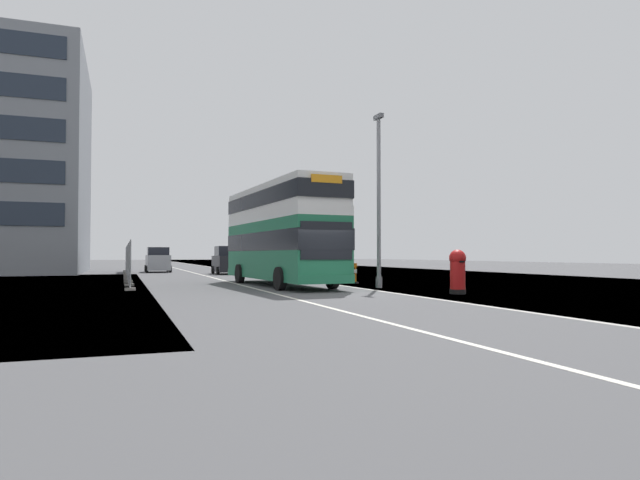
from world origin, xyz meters
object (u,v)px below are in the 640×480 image
object	(u,v)px
double_decker_bus	(281,233)
lamppost_foreground	(379,206)
red_pillar_postbox	(458,270)
car_oncoming_near	(228,261)
car_receding_mid	(158,260)
roadworks_barrier	(345,271)

from	to	relation	value
double_decker_bus	lamppost_foreground	world-z (taller)	lamppost_foreground
red_pillar_postbox	car_oncoming_near	xyz separation A→B (m)	(-4.47, 24.26, 0.07)
car_receding_mid	roadworks_barrier	bearing A→B (deg)	-70.45
lamppost_foreground	car_oncoming_near	world-z (taller)	lamppost_foreground
red_pillar_postbox	roadworks_barrier	size ratio (longest dim) A/B	1.17
red_pillar_postbox	roadworks_barrier	distance (m)	8.35
car_oncoming_near	double_decker_bus	bearing A→B (deg)	-91.46
roadworks_barrier	car_oncoming_near	world-z (taller)	car_oncoming_near
lamppost_foreground	red_pillar_postbox	xyz separation A→B (m)	(1.15, -4.51, -2.82)
red_pillar_postbox	car_receding_mid	world-z (taller)	car_receding_mid
roadworks_barrier	car_receding_mid	world-z (taller)	car_receding_mid
red_pillar_postbox	double_decker_bus	bearing A→B (deg)	122.07
red_pillar_postbox	roadworks_barrier	world-z (taller)	red_pillar_postbox
red_pillar_postbox	roadworks_barrier	bearing A→B (deg)	98.89
double_decker_bus	car_oncoming_near	size ratio (longest dim) A/B	2.89
double_decker_bus	lamppost_foreground	bearing A→B (deg)	-41.38
lamppost_foreground	red_pillar_postbox	world-z (taller)	lamppost_foreground
double_decker_bus	red_pillar_postbox	xyz separation A→B (m)	(4.89, -7.80, -1.64)
roadworks_barrier	red_pillar_postbox	bearing A→B (deg)	-81.11
roadworks_barrier	car_receding_mid	bearing A→B (deg)	109.55
red_pillar_postbox	lamppost_foreground	bearing A→B (deg)	104.34
red_pillar_postbox	car_oncoming_near	world-z (taller)	car_oncoming_near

